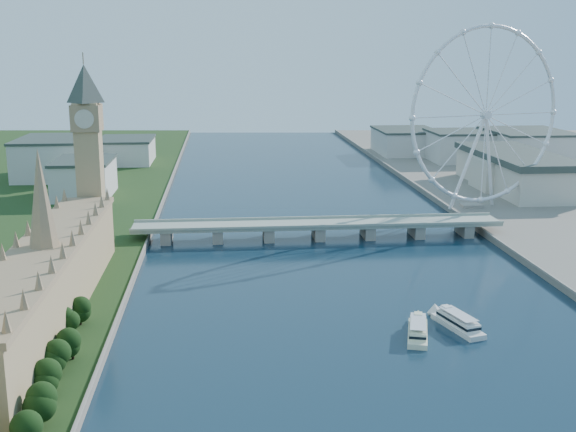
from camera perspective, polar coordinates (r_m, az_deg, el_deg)
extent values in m
cube|color=tan|center=(308.95, -18.46, -5.22)|extent=(24.00, 200.00, 28.00)
cone|color=#937A59|center=(300.18, -18.94, 1.34)|extent=(12.00, 12.00, 40.00)
cube|color=tan|center=(405.94, -15.35, 2.99)|extent=(13.00, 13.00, 80.00)
cube|color=#937A59|center=(401.95, -15.62, 7.49)|extent=(15.00, 15.00, 14.00)
pyramid|color=#2D3833|center=(400.54, -15.86, 11.47)|extent=(20.02, 20.02, 20.00)
cube|color=gray|center=(431.80, 2.41, -0.66)|extent=(220.00, 22.00, 2.00)
cube|color=gray|center=(430.53, -9.56, -1.52)|extent=(6.00, 20.00, 7.50)
cube|color=gray|center=(429.24, -5.56, -1.45)|extent=(6.00, 20.00, 7.50)
cube|color=gray|center=(430.05, -1.56, -1.36)|extent=(6.00, 20.00, 7.50)
cube|color=gray|center=(432.94, 2.40, -1.27)|extent=(6.00, 20.00, 7.50)
cube|color=gray|center=(437.86, 6.30, -1.18)|extent=(6.00, 20.00, 7.50)
cube|color=gray|center=(444.76, 10.09, -1.08)|extent=(6.00, 20.00, 7.50)
cube|color=gray|center=(453.55, 13.75, -0.98)|extent=(6.00, 20.00, 7.50)
torus|color=silver|center=(504.74, 15.37, 7.70)|extent=(113.60, 39.12, 118.60)
cylinder|color=silver|center=(504.74, 15.37, 7.70)|extent=(7.25, 6.61, 6.00)
cube|color=gray|center=(522.12, 14.27, 0.81)|extent=(14.00, 10.00, 2.00)
cube|color=beige|center=(563.55, -15.78, 2.83)|extent=(40.00, 60.00, 26.00)
cube|color=beige|center=(658.26, -17.85, 4.35)|extent=(60.00, 80.00, 32.00)
cube|color=beige|center=(728.39, -12.63, 5.02)|extent=(50.00, 70.00, 22.00)
cube|color=beige|center=(740.91, 13.46, 5.34)|extent=(60.00, 60.00, 28.00)
cube|color=beige|center=(743.85, 18.36, 5.15)|extent=(70.00, 90.00, 30.00)
cube|color=beige|center=(786.85, 9.29, 5.80)|extent=(60.00, 80.00, 24.00)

